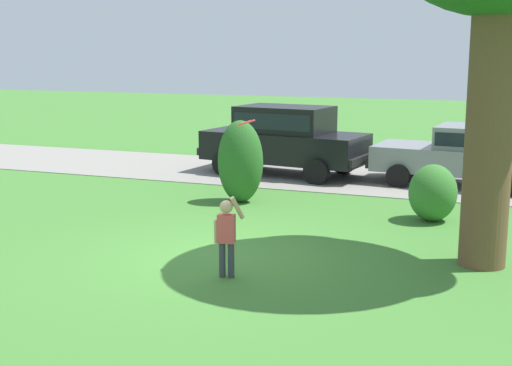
{
  "coord_description": "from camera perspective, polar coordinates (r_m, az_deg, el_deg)",
  "views": [
    {
      "loc": [
        4.64,
        -10.36,
        3.43
      ],
      "look_at": [
        0.28,
        1.06,
        1.1
      ],
      "focal_mm": 48.91,
      "sensor_mm": 36.0,
      "label": 1
    }
  ],
  "objects": [
    {
      "name": "child_thrower",
      "position": [
        10.62,
        -2.43,
        -4.02
      ],
      "size": [
        0.43,
        0.31,
        1.29
      ],
      "color": "#383842",
      "rests_on": "ground"
    },
    {
      "name": "parked_suv",
      "position": [
        19.4,
        2.35,
        3.82
      ],
      "size": [
        4.89,
        2.55,
        1.92
      ],
      "color": "black",
      "rests_on": "ground"
    },
    {
      "name": "parked_sedan",
      "position": [
        18.55,
        16.54,
        2.34
      ],
      "size": [
        4.54,
        2.39,
        1.56
      ],
      "color": "gray",
      "rests_on": "ground"
    },
    {
      "name": "frisbee",
      "position": [
        10.77,
        -0.78,
        4.97
      ],
      "size": [
        0.27,
        0.28,
        0.11
      ],
      "color": "red"
    },
    {
      "name": "shrub_centre_left",
      "position": [
        14.61,
        14.26,
        -0.78
      ],
      "size": [
        0.98,
        1.03,
        1.17
      ],
      "color": "#33702B",
      "rests_on": "ground"
    },
    {
      "name": "shrub_near_tree",
      "position": [
        15.86,
        -1.29,
        1.77
      ],
      "size": [
        1.05,
        0.9,
        1.89
      ],
      "color": "#286023",
      "rests_on": "ground"
    },
    {
      "name": "driveway_strip",
      "position": [
        19.23,
        6.59,
        0.48
      ],
      "size": [
        28.0,
        4.4,
        0.02
      ],
      "primitive_type": "cube",
      "color": "gray",
      "rests_on": "ground"
    },
    {
      "name": "ground_plane",
      "position": [
        11.86,
        -3.11,
        -6.03
      ],
      "size": [
        80.0,
        80.0,
        0.0
      ],
      "primitive_type": "plane",
      "color": "#3D752D"
    }
  ]
}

